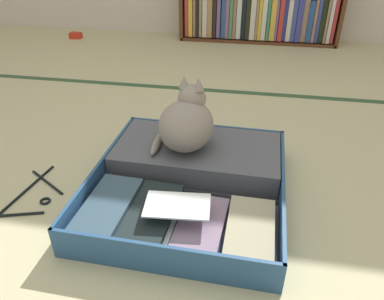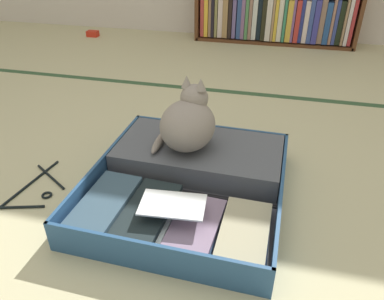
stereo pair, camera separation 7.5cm
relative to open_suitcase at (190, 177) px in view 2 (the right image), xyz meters
name	(u,v)px [view 2 (the right image)]	position (x,y,z in m)	size (l,w,h in m)	color
ground_plane	(162,196)	(-0.09, -0.08, -0.05)	(10.00, 10.00, 0.00)	#C3BB90
tatami_border	(214,90)	(-0.09, 1.00, -0.05)	(4.80, 0.05, 0.00)	#315132
open_suitcase	(190,177)	(0.00, 0.00, 0.00)	(0.72, 0.78, 0.12)	#284F7C
black_cat	(189,123)	(-0.03, 0.11, 0.18)	(0.27, 0.29, 0.29)	gray
clothes_hanger	(31,191)	(-0.60, -0.18, -0.04)	(0.24, 0.41, 0.01)	black
small_red_pouch	(93,34)	(-1.42, 1.98, -0.02)	(0.10, 0.07, 0.05)	red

